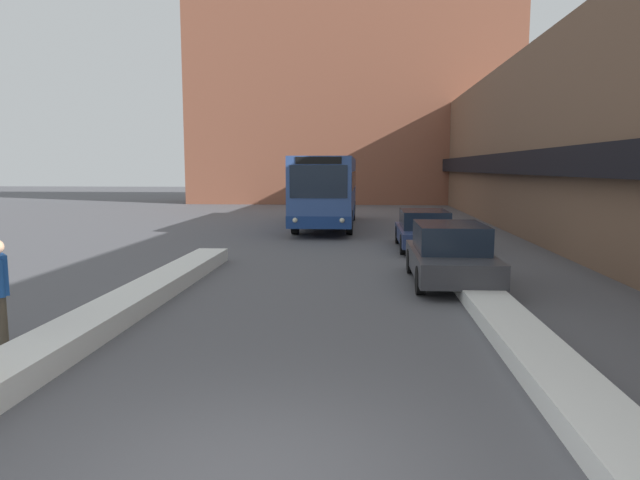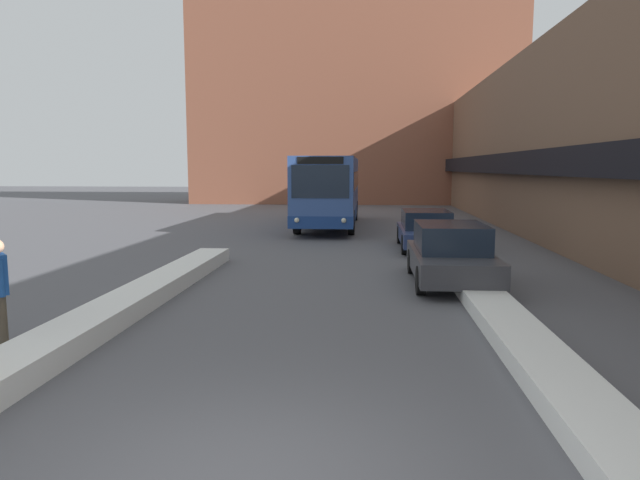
# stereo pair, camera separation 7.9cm
# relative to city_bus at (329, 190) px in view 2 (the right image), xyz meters

# --- Properties ---
(building_row_right) EXTENTS (5.50, 60.00, 7.72)m
(building_row_right) POSITION_rel_city_bus_xyz_m (10.69, 0.94, 2.05)
(building_row_right) COLOR brown
(building_row_right) RESTS_ON ground_plane
(building_backdrop_far) EXTENTS (26.00, 8.00, 16.85)m
(building_backdrop_far) POSITION_rel_city_bus_xyz_m (0.72, 20.43, 6.62)
(building_backdrop_far) COLOR brown
(building_backdrop_far) RESTS_ON ground_plane
(snow_bank_left) EXTENTS (0.90, 17.36, 0.37)m
(snow_bank_left) POSITION_rel_city_bus_xyz_m (-2.88, -19.16, -1.62)
(snow_bank_left) COLOR silver
(snow_bank_left) RESTS_ON ground_plane
(snow_bank_right) EXTENTS (0.90, 20.42, 0.30)m
(snow_bank_right) POSITION_rel_city_bus_xyz_m (4.32, -18.50, -1.66)
(snow_bank_right) COLOR silver
(snow_bank_right) RESTS_ON ground_plane
(city_bus) EXTENTS (2.63, 10.93, 3.33)m
(city_bus) POSITION_rel_city_bus_xyz_m (0.00, 0.00, 0.00)
(city_bus) COLOR #335193
(city_bus) RESTS_ON ground_plane
(parked_car_front) EXTENTS (1.90, 4.30, 1.49)m
(parked_car_front) POSITION_rel_city_bus_xyz_m (3.92, -13.53, -1.06)
(parked_car_front) COLOR #38383D
(parked_car_front) RESTS_ON ground_plane
(parked_car_middle) EXTENTS (1.85, 4.52, 1.36)m
(parked_car_middle) POSITION_rel_city_bus_xyz_m (3.92, -7.38, -1.11)
(parked_car_middle) COLOR navy
(parked_car_middle) RESTS_ON ground_plane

